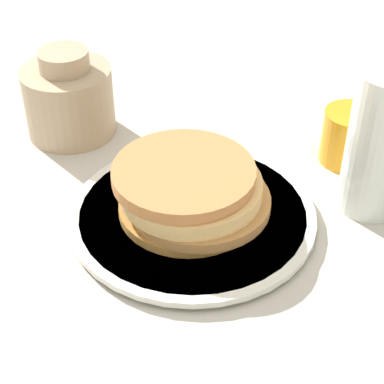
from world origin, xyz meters
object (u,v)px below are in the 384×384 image
object	(u,v)px
pancake_stack	(191,192)
juice_glass	(349,137)
plate	(192,216)
cream_jug	(69,98)
water_bottle_near	(380,141)

from	to	relation	value
pancake_stack	juice_glass	distance (m)	0.22
plate	cream_jug	distance (m)	0.24
cream_jug	plate	bearing A→B (deg)	-116.54
juice_glass	plate	bearing A→B (deg)	144.53
pancake_stack	cream_jug	world-z (taller)	cream_jug
plate	pancake_stack	size ratio (longest dim) A/B	1.62
juice_glass	water_bottle_near	xyz separation A→B (m)	(-0.08, -0.04, 0.05)
plate	pancake_stack	xyz separation A→B (m)	(0.00, 0.00, 0.03)
juice_glass	water_bottle_near	distance (m)	0.10
plate	water_bottle_near	size ratio (longest dim) A/B	1.47
plate	water_bottle_near	xyz separation A→B (m)	(0.10, -0.17, 0.08)
cream_jug	water_bottle_near	bearing A→B (deg)	-90.62
pancake_stack	cream_jug	xyz separation A→B (m)	(0.11, 0.21, 0.01)
plate	juice_glass	xyz separation A→B (m)	(0.18, -0.13, 0.03)
water_bottle_near	cream_jug	bearing A→B (deg)	89.38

